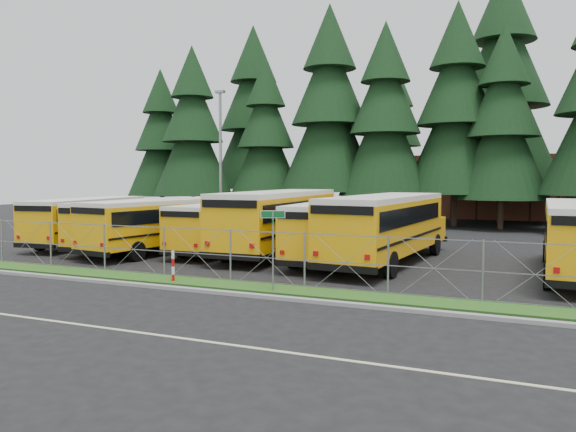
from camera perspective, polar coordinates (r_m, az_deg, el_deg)
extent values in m
plane|color=black|center=(21.83, -2.25, -6.44)|extent=(120.00, 120.00, 0.00)
cube|color=gray|center=(19.12, -6.29, -7.78)|extent=(50.00, 0.25, 0.12)
cube|color=#1A4814|center=(20.33, -4.33, -7.14)|extent=(50.00, 1.40, 0.06)
cube|color=beige|center=(15.18, -15.62, -11.23)|extent=(50.00, 0.12, 0.01)
cube|color=brown|center=(59.47, 20.12, 2.84)|extent=(22.00, 10.00, 6.00)
cylinder|color=gray|center=(19.25, -1.54, -3.63)|extent=(0.06, 0.06, 2.80)
cube|color=#0C5822|center=(19.12, -1.55, 0.18)|extent=(0.75, 0.32, 0.22)
cube|color=white|center=(19.12, -1.55, 0.18)|extent=(0.79, 0.33, 0.26)
cube|color=#0C5822|center=(19.14, -1.54, -0.54)|extent=(0.23, 0.52, 0.18)
cylinder|color=#B20C0C|center=(21.52, -11.60, -5.05)|extent=(0.11, 0.11, 1.20)
cylinder|color=gray|center=(41.05, -6.86, 5.43)|extent=(0.20, 0.20, 10.00)
cube|color=gray|center=(41.48, -6.92, 12.42)|extent=(0.70, 0.35, 0.18)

